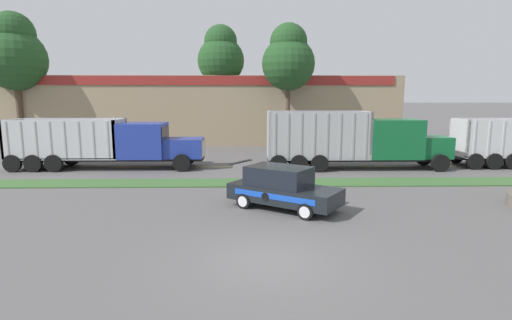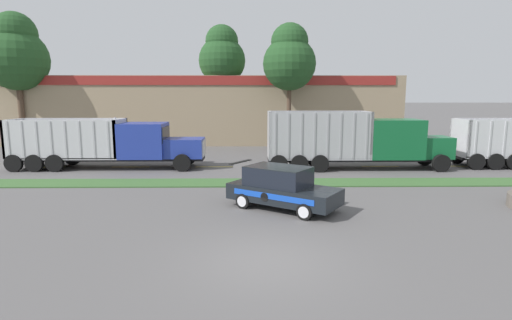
{
  "view_description": "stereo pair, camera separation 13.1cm",
  "coord_description": "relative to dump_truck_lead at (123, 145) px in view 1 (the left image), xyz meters",
  "views": [
    {
      "loc": [
        -0.54,
        -10.39,
        4.47
      ],
      "look_at": [
        -0.12,
        10.14,
        1.21
      ],
      "focal_mm": 28.0,
      "sensor_mm": 36.0,
      "label": 1
    },
    {
      "loc": [
        -0.41,
        -10.4,
        4.47
      ],
      "look_at": [
        -0.12,
        10.14,
        1.21
      ],
      "focal_mm": 28.0,
      "sensor_mm": 36.0,
      "label": 2
    }
  ],
  "objects": [
    {
      "name": "centre_line_6",
      "position": [
        16.44,
        0.35,
        -1.48
      ],
      "size": [
        2.4,
        0.14,
        0.01
      ],
      "primitive_type": "cube",
      "color": "yellow",
      "rests_on": "ground_plane"
    },
    {
      "name": "rally_car",
      "position": [
        9.24,
        -9.4,
        -0.62
      ],
      "size": [
        4.71,
        4.02,
        1.74
      ],
      "color": "black",
      "rests_on": "ground_plane"
    },
    {
      "name": "dump_truck_lead",
      "position": [
        0.0,
        0.0,
        0.0
      ],
      "size": [
        11.94,
        2.75,
        3.25
      ],
      "color": "black",
      "rests_on": "ground_plane"
    },
    {
      "name": "ground_plane",
      "position": [
        8.4,
        -14.66,
        -1.48
      ],
      "size": [
        600.0,
        600.0,
        0.0
      ],
      "primitive_type": "plane",
      "color": "#5B5959"
    },
    {
      "name": "centre_line_4",
      "position": [
        5.64,
        0.35,
        -1.48
      ],
      "size": [
        2.4,
        0.14,
        0.01
      ],
      "primitive_type": "cube",
      "color": "yellow",
      "rests_on": "ground_plane"
    },
    {
      "name": "grass_verge",
      "position": [
        8.4,
        -4.64,
        -1.45
      ],
      "size": [
        120.0,
        1.98,
        0.06
      ],
      "primitive_type": "cube",
      "color": "#3D6633",
      "rests_on": "ground_plane"
    },
    {
      "name": "centre_line_7",
      "position": [
        21.84,
        0.35,
        -1.48
      ],
      "size": [
        2.4,
        0.14,
        0.01
      ],
      "primitive_type": "cube",
      "color": "yellow",
      "rests_on": "ground_plane"
    },
    {
      "name": "store_building_backdrop",
      "position": [
        2.48,
        17.09,
        1.7
      ],
      "size": [
        38.97,
        12.1,
        6.36
      ],
      "color": "#9E896B",
      "rests_on": "ground_plane"
    },
    {
      "name": "tree_behind_right",
      "position": [
        -12.35,
        10.84,
        6.71
      ],
      "size": [
        5.36,
        5.36,
        11.71
      ],
      "color": "brown",
      "rests_on": "ground_plane"
    },
    {
      "name": "centre_line_3",
      "position": [
        0.24,
        0.35,
        -1.48
      ],
      "size": [
        2.4,
        0.14,
        0.01
      ],
      "primitive_type": "cube",
      "color": "yellow",
      "rests_on": "ground_plane"
    },
    {
      "name": "tree_behind_centre",
      "position": [
        5.38,
        12.7,
        6.68
      ],
      "size": [
        4.3,
        4.3,
        10.99
      ],
      "color": "brown",
      "rests_on": "ground_plane"
    },
    {
      "name": "centre_line_5",
      "position": [
        11.04,
        0.35,
        -1.48
      ],
      "size": [
        2.4,
        0.14,
        0.01
      ],
      "primitive_type": "cube",
      "color": "yellow",
      "rests_on": "ground_plane"
    },
    {
      "name": "dump_truck_mid",
      "position": [
        15.62,
        -0.44,
        0.17
      ],
      "size": [
        11.38,
        2.6,
        3.59
      ],
      "color": "black",
      "rests_on": "ground_plane"
    },
    {
      "name": "centre_line_2",
      "position": [
        -5.16,
        0.35,
        -1.48
      ],
      "size": [
        2.4,
        0.14,
        0.01
      ],
      "primitive_type": "cube",
      "color": "yellow",
      "rests_on": "ground_plane"
    },
    {
      "name": "tree_behind_left",
      "position": [
        11.29,
        9.38,
        6.16
      ],
      "size": [
        4.48,
        4.48,
        10.58
      ],
      "color": "brown",
      "rests_on": "ground_plane"
    }
  ]
}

